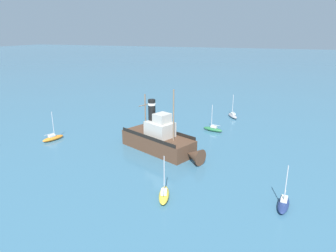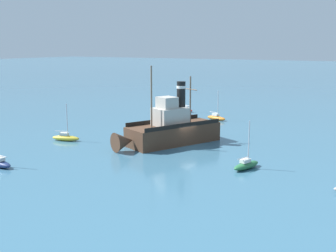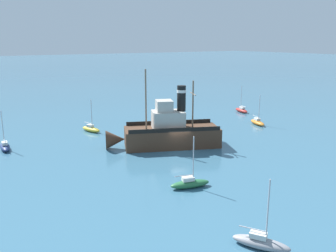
{
  "view_description": "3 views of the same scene",
  "coord_description": "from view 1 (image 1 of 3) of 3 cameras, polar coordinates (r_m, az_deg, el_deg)",
  "views": [
    {
      "loc": [
        41.74,
        16.02,
        17.58
      ],
      "look_at": [
        -0.23,
        0.56,
        3.38
      ],
      "focal_mm": 32.0,
      "sensor_mm": 36.0,
      "label": 1
    },
    {
      "loc": [
        -24.14,
        44.97,
        12.32
      ],
      "look_at": [
        2.96,
        -1.0,
        2.01
      ],
      "focal_mm": 45.0,
      "sensor_mm": 36.0,
      "label": 2
    },
    {
      "loc": [
        -34.67,
        24.35,
        13.35
      ],
      "look_at": [
        -0.41,
        1.69,
        3.38
      ],
      "focal_mm": 38.0,
      "sensor_mm": 36.0,
      "label": 3
    }
  ],
  "objects": [
    {
      "name": "ground_plane",
      "position": [
        48.04,
        -0.72,
        -3.85
      ],
      "size": [
        600.0,
        600.0,
        0.0
      ],
      "primitive_type": "plane",
      "color": "#38667F"
    },
    {
      "name": "old_tugboat",
      "position": [
        45.54,
        -1.44,
        -2.62
      ],
      "size": [
        8.88,
        14.54,
        9.9
      ],
      "color": "#4C3323",
      "rests_on": "ground"
    },
    {
      "name": "sailboat_orange",
      "position": [
        54.0,
        -21.07,
        -2.13
      ],
      "size": [
        3.95,
        2.21,
        4.9
      ],
      "color": "orange",
      "rests_on": "ground"
    },
    {
      "name": "sailboat_grey",
      "position": [
        65.21,
        12.22,
        1.96
      ],
      "size": [
        3.82,
        2.9,
        4.9
      ],
      "color": "gray",
      "rests_on": "ground"
    },
    {
      "name": "sailboat_green",
      "position": [
        55.63,
        8.54,
        -0.54
      ],
      "size": [
        2.08,
        3.96,
        4.9
      ],
      "color": "#286B3D",
      "rests_on": "ground"
    },
    {
      "name": "sailboat_yellow",
      "position": [
        33.75,
        -0.76,
        -12.93
      ],
      "size": [
        3.96,
        2.15,
        4.9
      ],
      "color": "gold",
      "rests_on": "ground"
    },
    {
      "name": "sailboat_navy",
      "position": [
        34.39,
        21.15,
        -13.62
      ],
      "size": [
        3.89,
        1.47,
        4.9
      ],
      "color": "navy",
      "rests_on": "ground"
    }
  ]
}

